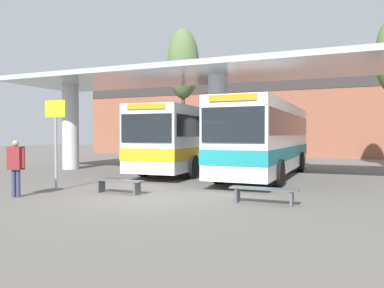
% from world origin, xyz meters
% --- Properties ---
extents(ground_plane, '(100.00, 100.00, 0.00)m').
position_xyz_m(ground_plane, '(0.00, 0.00, 0.00)').
color(ground_plane, '#605B56').
extents(townhouse_backdrop, '(40.00, 0.58, 7.73)m').
position_xyz_m(townhouse_backdrop, '(0.00, 23.58, 4.51)').
color(townhouse_backdrop, brown).
rests_on(townhouse_backdrop, ground_plane).
extents(station_canopy, '(22.92, 5.88, 5.08)m').
position_xyz_m(station_canopy, '(0.00, 7.03, 4.25)').
color(station_canopy, silver).
rests_on(station_canopy, ground_plane).
extents(transit_bus_left_bay, '(3.05, 11.19, 3.27)m').
position_xyz_m(transit_bus_left_bay, '(-1.96, 8.72, 1.83)').
color(transit_bus_left_bay, white).
rests_on(transit_bus_left_bay, ground_plane).
extents(transit_bus_center_bay, '(2.75, 10.87, 3.38)m').
position_xyz_m(transit_bus_center_bay, '(2.26, 7.53, 1.88)').
color(transit_bus_center_bay, white).
rests_on(transit_bus_center_bay, ground_plane).
extents(waiting_bench_near_pillar, '(1.79, 0.44, 0.46)m').
position_xyz_m(waiting_bench_near_pillar, '(-1.23, 0.47, 0.35)').
color(waiting_bench_near_pillar, '#4C5156').
rests_on(waiting_bench_near_pillar, ground_plane).
extents(waiting_bench_mid_platform, '(1.95, 0.44, 0.46)m').
position_xyz_m(waiting_bench_mid_platform, '(3.66, 0.47, 0.35)').
color(waiting_bench_mid_platform, '#4C5156').
rests_on(waiting_bench_mid_platform, ground_plane).
extents(info_sign_platform, '(0.90, 0.09, 3.20)m').
position_xyz_m(info_sign_platform, '(-3.72, 0.24, 2.27)').
color(info_sign_platform, gray).
rests_on(info_sign_platform, ground_plane).
extents(pedestrian_waiting, '(0.67, 0.33, 1.80)m').
position_xyz_m(pedestrian_waiting, '(-3.81, -1.41, 1.10)').
color(pedestrian_waiting, '#333856').
rests_on(pedestrian_waiting, ground_plane).
extents(poplar_tree_behind_right, '(2.46, 2.46, 10.16)m').
position_xyz_m(poplar_tree_behind_right, '(-6.05, 16.36, 7.40)').
color(poplar_tree_behind_right, '#473A2B').
rests_on(poplar_tree_behind_right, ground_plane).
extents(parked_car_street, '(4.64, 2.13, 1.99)m').
position_xyz_m(parked_car_street, '(-11.19, 20.80, 0.96)').
color(parked_car_street, navy).
rests_on(parked_car_street, ground_plane).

